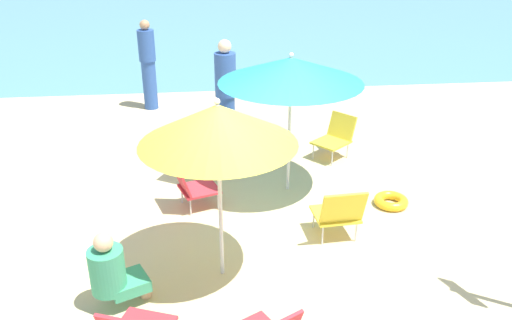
{
  "coord_description": "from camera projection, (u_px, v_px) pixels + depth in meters",
  "views": [
    {
      "loc": [
        -0.46,
        -4.91,
        3.44
      ],
      "look_at": [
        0.18,
        0.97,
        0.7
      ],
      "focal_mm": 37.1,
      "sensor_mm": 36.0,
      "label": 1
    }
  ],
  "objects": [
    {
      "name": "ground_plane",
      "position": [
        249.0,
        253.0,
        5.92
      ],
      "size": [
        40.0,
        40.0,
        0.0
      ],
      "primitive_type": "plane",
      "color": "#D3BC8C"
    },
    {
      "name": "sea_water",
      "position": [
        211.0,
        23.0,
        18.64
      ],
      "size": [
        40.0,
        16.0,
        0.01
      ],
      "primitive_type": "cube",
      "color": "#5693A3",
      "rests_on": "ground_plane"
    },
    {
      "name": "umbrella_yellow",
      "position": [
        218.0,
        125.0,
        4.9
      ],
      "size": [
        1.52,
        1.52,
        1.94
      ],
      "color": "silver",
      "rests_on": "ground_plane"
    },
    {
      "name": "umbrella_teal",
      "position": [
        291.0,
        70.0,
        6.62
      ],
      "size": [
        1.85,
        1.85,
        1.91
      ],
      "color": "silver",
      "rests_on": "ground_plane"
    },
    {
      "name": "beach_chair_a",
      "position": [
        193.0,
        156.0,
        7.44
      ],
      "size": [
        0.76,
        0.73,
        0.69
      ],
      "rotation": [
        0.0,
        0.0,
        -0.5
      ],
      "color": "white",
      "rests_on": "ground_plane"
    },
    {
      "name": "beach_chair_c",
      "position": [
        190.0,
        184.0,
        6.7
      ],
      "size": [
        0.67,
        0.6,
        0.69
      ],
      "rotation": [
        0.0,
        0.0,
        0.32
      ],
      "color": "red",
      "rests_on": "ground_plane"
    },
    {
      "name": "beach_chair_d",
      "position": [
        336.0,
        136.0,
        8.18
      ],
      "size": [
        0.74,
        0.73,
        0.65
      ],
      "rotation": [
        0.0,
        0.0,
        -2.45
      ],
      "color": "gold",
      "rests_on": "ground_plane"
    },
    {
      "name": "beach_chair_f",
      "position": [
        339.0,
        212.0,
        6.02
      ],
      "size": [
        0.54,
        0.6,
        0.71
      ],
      "rotation": [
        0.0,
        0.0,
        1.64
      ],
      "color": "gold",
      "rests_on": "ground_plane"
    },
    {
      "name": "person_a",
      "position": [
        226.0,
        95.0,
        8.27
      ],
      "size": [
        0.33,
        0.33,
        1.76
      ],
      "rotation": [
        0.0,
        0.0,
        3.95
      ],
      "color": "#2D519E",
      "rests_on": "ground_plane"
    },
    {
      "name": "person_b",
      "position": [
        113.0,
        272.0,
        4.96
      ],
      "size": [
        0.56,
        0.47,
        0.84
      ],
      "rotation": [
        0.0,
        0.0,
        0.43
      ],
      "color": "#389970",
      "rests_on": "ground_plane"
    },
    {
      "name": "person_c",
      "position": [
        148.0,
        65.0,
        10.04
      ],
      "size": [
        0.31,
        0.31,
        1.71
      ],
      "rotation": [
        0.0,
        0.0,
        5.25
      ],
      "color": "#2D519E",
      "rests_on": "ground_plane"
    },
    {
      "name": "swim_ring",
      "position": [
        391.0,
        201.0,
        6.89
      ],
      "size": [
        0.44,
        0.44,
        0.12
      ],
      "primitive_type": "torus",
      "color": "yellow",
      "rests_on": "ground_plane"
    }
  ]
}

